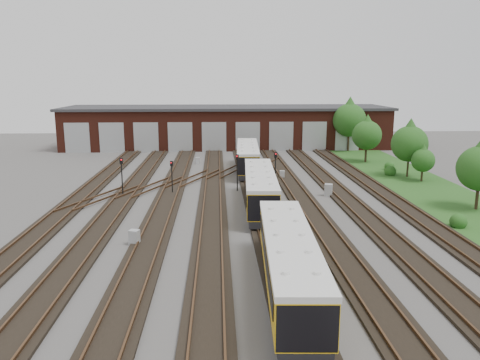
{
  "coord_description": "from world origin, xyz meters",
  "views": [
    {
      "loc": [
        -1.49,
        -35.14,
        10.6
      ],
      "look_at": [
        0.43,
        4.6,
        2.0
      ],
      "focal_mm": 35.0,
      "sensor_mm": 36.0,
      "label": 1
    }
  ],
  "objects": [
    {
      "name": "bush_2",
      "position": [
        18.89,
        18.54,
        0.58
      ],
      "size": [
        1.17,
        1.17,
        1.17
      ],
      "primitive_type": "sphere",
      "color": "#1B4814",
      "rests_on": "ground"
    },
    {
      "name": "ground",
      "position": [
        0.0,
        0.0,
        0.0
      ],
      "size": [
        120.0,
        120.0,
        0.0
      ],
      "primitive_type": "plane",
      "color": "#44423F",
      "rests_on": "ground"
    },
    {
      "name": "relay_cabinet_0",
      "position": [
        -6.97,
        -5.92,
        0.51
      ],
      "size": [
        0.74,
        0.67,
        1.02
      ],
      "primitive_type": "cube",
      "rotation": [
        0.0,
        0.0,
        -0.3
      ],
      "color": "#9B9DA0",
      "rests_on": "ground"
    },
    {
      "name": "bush_0",
      "position": [
        16.0,
        -3.31,
        0.61
      ],
      "size": [
        1.22,
        1.22,
        1.22
      ],
      "primitive_type": "sphere",
      "color": "#1B4814",
      "rests_on": "ground"
    },
    {
      "name": "tree_1",
      "position": [
        17.7,
        23.93,
        4.0
      ],
      "size": [
        3.76,
        3.76,
        6.23
      ],
      "color": "#2D2214",
      "rests_on": "ground"
    },
    {
      "name": "tree_3",
      "position": [
        19.99,
        12.1,
        2.57
      ],
      "size": [
        2.41,
        2.41,
        4.0
      ],
      "color": "#2D2214",
      "rests_on": "ground"
    },
    {
      "name": "tree_2",
      "position": [
        19.41,
        14.48,
        4.18
      ],
      "size": [
        3.93,
        3.93,
        6.51
      ],
      "color": "#2D2214",
      "rests_on": "ground"
    },
    {
      "name": "signal_mast_2",
      "position": [
        -5.79,
        7.88,
        2.02
      ],
      "size": [
        0.29,
        0.28,
        3.16
      ],
      "rotation": [
        0.0,
        0.0,
        -0.39
      ],
      "color": "black",
      "rests_on": "ground"
    },
    {
      "name": "metro_train",
      "position": [
        2.0,
        2.59,
        1.74
      ],
      "size": [
        3.08,
        45.43,
        2.75
      ],
      "rotation": [
        0.0,
        0.0,
        -0.05
      ],
      "color": "black",
      "rests_on": "ground"
    },
    {
      "name": "relay_cabinet_3",
      "position": [
        5.48,
        14.35,
        0.44
      ],
      "size": [
        0.56,
        0.48,
        0.88
      ],
      "primitive_type": "cube",
      "rotation": [
        0.0,
        0.0,
        -0.07
      ],
      "color": "#9B9DA0",
      "rests_on": "ground"
    },
    {
      "name": "grass_verge",
      "position": [
        19.0,
        10.0,
        0.03
      ],
      "size": [
        8.0,
        55.0,
        0.05
      ],
      "primitive_type": "cube",
      "color": "#1E4818",
      "rests_on": "ground"
    },
    {
      "name": "relay_cabinet_2",
      "position": [
        2.21,
        4.51,
        0.55
      ],
      "size": [
        0.73,
        0.64,
        1.1
      ],
      "primitive_type": "cube",
      "rotation": [
        0.0,
        0.0,
        0.14
      ],
      "color": "#9B9DA0",
      "rests_on": "ground"
    },
    {
      "name": "track_network",
      "position": [
        -0.17,
        0.59,
        0.11
      ],
      "size": [
        30.4,
        70.0,
        0.33
      ],
      "color": "black",
      "rests_on": "ground"
    },
    {
      "name": "bush_1",
      "position": [
        17.88,
        15.49,
        0.64
      ],
      "size": [
        1.29,
        1.29,
        1.29
      ],
      "primitive_type": "sphere",
      "color": "#1B4814",
      "rests_on": "ground"
    },
    {
      "name": "signal_mast_1",
      "position": [
        0.37,
        8.93,
        2.27
      ],
      "size": [
        0.3,
        0.28,
        3.57
      ],
      "rotation": [
        0.0,
        0.0,
        -0.28
      ],
      "color": "black",
      "rests_on": "ground"
    },
    {
      "name": "tree_0",
      "position": [
        18.12,
        33.71,
        5.23
      ],
      "size": [
        4.91,
        4.91,
        8.13
      ],
      "color": "#2D2214",
      "rests_on": "ground"
    },
    {
      "name": "maintenance_shed",
      "position": [
        -0.01,
        39.97,
        3.2
      ],
      "size": [
        51.0,
        12.5,
        6.35
      ],
      "color": "#4A1C12",
      "rests_on": "ground"
    },
    {
      "name": "relay_cabinet_4",
      "position": [
        8.71,
        6.43,
        0.57
      ],
      "size": [
        0.83,
        0.76,
        1.14
      ],
      "primitive_type": "cube",
      "rotation": [
        0.0,
        0.0,
        -0.33
      ],
      "color": "#9B9DA0",
      "rests_on": "ground"
    },
    {
      "name": "signal_mast_0",
      "position": [
        -10.29,
        7.28,
        2.29
      ],
      "size": [
        0.32,
        0.31,
        3.59
      ],
      "rotation": [
        0.0,
        0.0,
        0.36
      ],
      "color": "black",
      "rests_on": "ground"
    },
    {
      "name": "signal_mast_3",
      "position": [
        4.28,
        10.71,
        2.23
      ],
      "size": [
        0.29,
        0.27,
        3.48
      ],
      "rotation": [
        0.0,
        0.0,
        0.09
      ],
      "color": "black",
      "rests_on": "ground"
    },
    {
      "name": "relay_cabinet_1",
      "position": [
        -4.06,
        23.84,
        0.43
      ],
      "size": [
        0.57,
        0.5,
        0.85
      ],
      "primitive_type": "cube",
      "rotation": [
        0.0,
        0.0,
        0.15
      ],
      "color": "#9B9DA0",
      "rests_on": "ground"
    }
  ]
}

